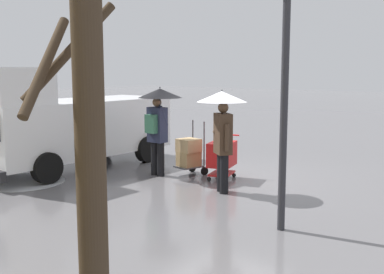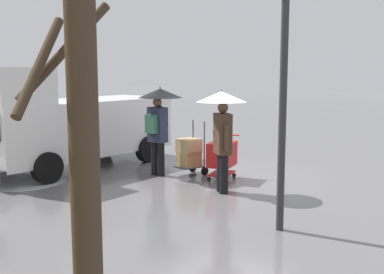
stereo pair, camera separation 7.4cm
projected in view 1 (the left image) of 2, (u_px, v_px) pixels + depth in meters
name	position (u px, v px, depth m)	size (l,w,h in m)	color
ground_plane	(227.00, 178.00, 11.27)	(90.00, 90.00, 0.00)	slate
slush_patch_near_cluster	(23.00, 182.00, 10.90)	(1.87, 1.87, 0.01)	#ADAFB5
cargo_van_parked_right	(68.00, 123.00, 12.21)	(2.25, 5.37, 2.60)	white
shopping_cart_vendor	(222.00, 155.00, 11.09)	(0.75, 0.94, 1.02)	red
hand_dolly_boxes	(189.00, 153.00, 11.52)	(0.66, 0.80, 1.32)	#515156
pedestrian_pink_side	(158.00, 111.00, 11.30)	(1.04, 1.04, 2.15)	black
pedestrian_black_side	(222.00, 117.00, 9.82)	(1.04, 1.04, 2.15)	black
bare_tree_near	(89.00, 140.00, 3.69)	(0.86, 1.04, 4.08)	#423323
street_lamp	(285.00, 82.00, 7.33)	(0.28, 0.28, 3.86)	#2D2D33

